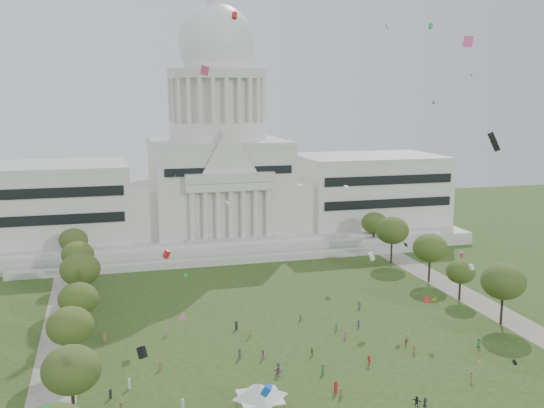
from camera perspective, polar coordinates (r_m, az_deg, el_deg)
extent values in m
plane|color=#31461A|center=(115.26, 6.12, -15.64)|extent=(400.00, 400.00, 0.00)
cube|color=beige|center=(220.35, -4.80, -2.64)|extent=(160.00, 60.00, 4.00)
cube|color=beige|center=(189.12, -2.96, -5.02)|extent=(130.00, 3.00, 2.00)
cube|color=beige|center=(196.33, -3.46, -4.02)|extent=(140.00, 3.00, 5.00)
cube|color=silver|center=(214.11, -19.43, 0.01)|extent=(50.00, 34.00, 22.00)
cube|color=silver|center=(233.10, 8.62, 1.22)|extent=(50.00, 34.00, 22.00)
cube|color=silver|center=(212.34, -11.87, -0.54)|extent=(12.00, 26.00, 16.00)
cube|color=silver|center=(221.94, 2.18, 0.11)|extent=(12.00, 26.00, 16.00)
cube|color=silver|center=(216.49, -4.81, 1.44)|extent=(44.00, 38.00, 28.00)
cube|color=silver|center=(196.59, -3.76, 1.55)|extent=(28.00, 3.00, 2.40)
cube|color=black|center=(196.87, -19.80, -0.24)|extent=(46.00, 0.40, 11.00)
cube|color=black|center=(217.38, 10.46, 1.08)|extent=(46.00, 0.40, 11.00)
cylinder|color=silver|center=(214.53, -4.88, 6.58)|extent=(32.00, 32.00, 6.00)
cylinder|color=silver|center=(214.20, -4.92, 9.25)|extent=(28.00, 28.00, 14.00)
cylinder|color=beige|center=(214.29, -4.96, 11.52)|extent=(32.40, 32.40, 3.00)
cylinder|color=silver|center=(214.52, -4.98, 12.99)|extent=(22.00, 22.00, 8.00)
ellipsoid|color=white|center=(214.78, -5.00, 14.06)|extent=(25.00, 25.00, 26.20)
cylinder|color=silver|center=(216.21, -5.05, 17.63)|extent=(6.00, 6.00, 5.00)
cube|color=gray|center=(136.31, -18.52, -11.96)|extent=(8.00, 160.00, 0.04)
cube|color=gray|center=(161.23, 18.37, -8.54)|extent=(8.00, 160.00, 0.04)
cylinder|color=black|center=(104.80, -17.37, -17.03)|extent=(0.56, 0.56, 5.75)
ellipsoid|color=#36491B|center=(102.23, -17.55, -13.98)|extent=(8.86, 8.86, 7.25)
cylinder|color=black|center=(123.36, -17.51, -12.90)|extent=(0.56, 0.56, 5.47)
ellipsoid|color=#384E19|center=(121.28, -17.65, -10.37)|extent=(8.42, 8.42, 6.89)
cylinder|color=black|center=(148.41, 19.89, -8.97)|extent=(0.56, 0.56, 6.20)
ellipsoid|color=#34491C|center=(146.48, 20.04, -6.54)|extent=(9.55, 9.55, 7.82)
cylinder|color=black|center=(138.84, -16.86, -10.31)|extent=(0.56, 0.56, 5.27)
ellipsoid|color=#324A15|center=(137.06, -16.98, -8.11)|extent=(8.12, 8.12, 6.65)
cylinder|color=black|center=(162.24, 16.47, -7.49)|extent=(0.56, 0.56, 4.56)
ellipsoid|color=#314618|center=(160.90, 16.55, -5.84)|extent=(7.01, 7.01, 5.74)
cylinder|color=black|center=(156.26, -16.70, -7.88)|extent=(0.56, 0.56, 6.03)
ellipsoid|color=#374B19|center=(154.48, -16.82, -5.62)|extent=(9.29, 9.29, 7.60)
cylinder|color=black|center=(175.04, 13.91, -5.86)|extent=(0.56, 0.56, 5.97)
ellipsoid|color=#395119|center=(173.47, 14.00, -3.85)|extent=(9.19, 9.19, 7.52)
cylinder|color=black|center=(174.21, -16.94, -6.17)|extent=(0.56, 0.56, 5.41)
ellipsoid|color=#375219|center=(172.76, -17.03, -4.34)|extent=(8.33, 8.33, 6.81)
cylinder|color=black|center=(191.65, 10.65, -4.31)|extent=(0.56, 0.56, 6.37)
ellipsoid|color=#344817|center=(190.13, 10.72, -2.33)|extent=(9.82, 9.82, 8.03)
cylinder|color=black|center=(191.80, -17.29, -4.74)|extent=(0.56, 0.56, 5.32)
ellipsoid|color=#35481B|center=(190.50, -17.38, -3.10)|extent=(8.19, 8.19, 6.70)
cylinder|color=black|center=(208.54, 9.12, -3.24)|extent=(0.56, 0.56, 5.47)
ellipsoid|color=#324A16|center=(207.32, 9.16, -1.68)|extent=(8.42, 8.42, 6.89)
cylinder|color=#4C4C4C|center=(106.31, -3.17, -17.08)|extent=(0.12, 0.12, 2.73)
cylinder|color=#4C4C4C|center=(107.60, 0.16, -16.71)|extent=(0.12, 0.12, 2.73)
cube|color=silver|center=(103.60, -1.08, -16.91)|extent=(6.57, 6.57, 0.22)
pyramid|color=silver|center=(103.06, -1.08, -16.31)|extent=(9.20, 9.20, 2.19)
imported|color=#33723F|center=(134.97, 18.04, -11.74)|extent=(1.10, 0.98, 1.89)
imported|color=silver|center=(135.84, 12.11, -11.33)|extent=(1.05, 0.96, 1.84)
imported|color=#B21E1E|center=(122.21, 8.67, -13.67)|extent=(0.83, 1.32, 1.91)
imported|color=olive|center=(124.79, 3.60, -13.10)|extent=(0.67, 1.08, 1.74)
imported|color=#994C8C|center=(116.59, 0.54, -14.80)|extent=(1.64, 1.50, 1.72)
imported|color=#26262B|center=(109.40, 13.57, -16.88)|extent=(0.78, 0.90, 1.56)
imported|color=#994C8C|center=(123.36, -0.87, -13.33)|extent=(1.00, 0.72, 1.88)
imported|color=olive|center=(119.94, 17.46, -14.52)|extent=(1.07, 1.33, 1.83)
imported|color=#B21E1E|center=(131.95, 11.91, -12.05)|extent=(0.64, 0.95, 1.49)
imported|color=#26262B|center=(109.11, 12.85, -16.86)|extent=(1.62, 1.62, 1.77)
cube|color=olive|center=(110.05, 6.20, -16.48)|extent=(0.47, 0.47, 1.54)
cube|color=#4C4C51|center=(151.51, 7.85, -8.96)|extent=(0.49, 0.32, 1.79)
cube|color=silver|center=(114.77, -12.67, -15.44)|extent=(0.38, 0.53, 1.85)
cube|color=#994C8C|center=(135.76, -9.45, -11.32)|extent=(0.28, 0.43, 1.55)
cube|color=olive|center=(107.42, -13.36, -17.31)|extent=(0.50, 0.58, 1.85)
cube|color=#26262B|center=(137.74, -3.21, -10.82)|extent=(0.52, 0.57, 1.82)
cube|color=olive|center=(135.39, -14.79, -11.49)|extent=(0.60, 0.59, 1.95)
cube|color=#33723F|center=(117.83, 4.59, -14.53)|extent=(0.42, 0.55, 1.84)
cube|color=#33723F|center=(137.69, 5.79, -10.93)|extent=(0.43, 0.30, 1.52)
cube|color=navy|center=(140.22, 7.77, -10.58)|extent=(0.28, 0.42, 1.54)
cube|color=olive|center=(128.85, 12.61, -12.59)|extent=(0.50, 0.47, 1.62)
cube|color=olive|center=(133.59, -2.00, -11.45)|extent=(0.47, 0.59, 1.94)
cube|color=silver|center=(106.40, -8.02, -17.40)|extent=(0.53, 0.58, 1.86)
cube|color=#B21E1E|center=(111.46, 5.73, -16.00)|extent=(0.59, 0.46, 1.95)
cube|color=#4C4C51|center=(123.95, -2.90, -13.21)|extent=(0.46, 0.58, 1.93)
cube|color=#994C8C|center=(133.49, 6.61, -11.58)|extent=(0.51, 0.53, 1.72)
cube|color=#33723F|center=(142.63, 2.56, -10.15)|extent=(0.44, 0.44, 1.46)
cube|color=#4C4C51|center=(118.15, 0.58, -14.42)|extent=(0.50, 0.58, 1.85)
cube|color=#26262B|center=(112.25, -14.28, -16.17)|extent=(0.49, 0.39, 1.62)
cube|color=olive|center=(120.63, -9.99, -14.08)|extent=(0.52, 0.43, 1.71)
cube|color=olive|center=(128.26, -16.00, -12.79)|extent=(0.31, 0.50, 1.87)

